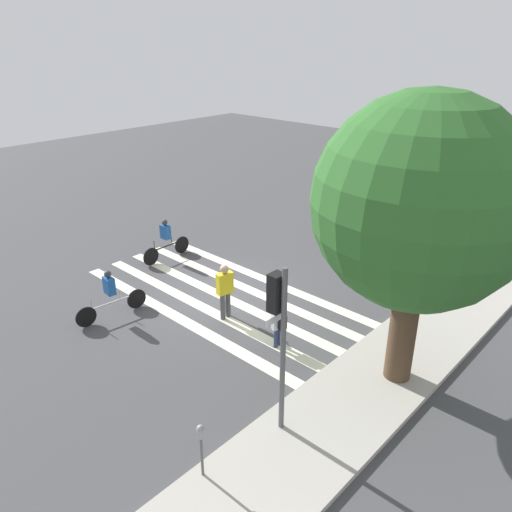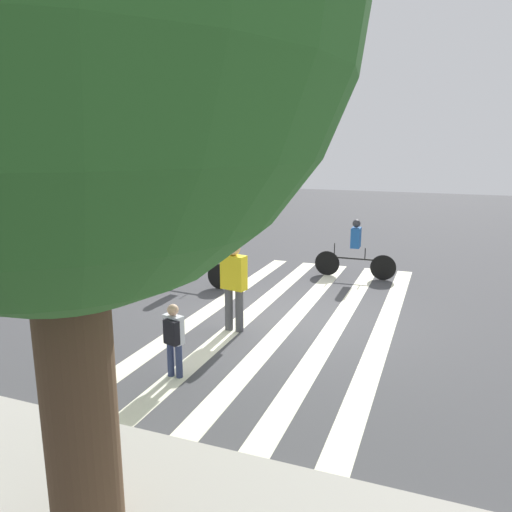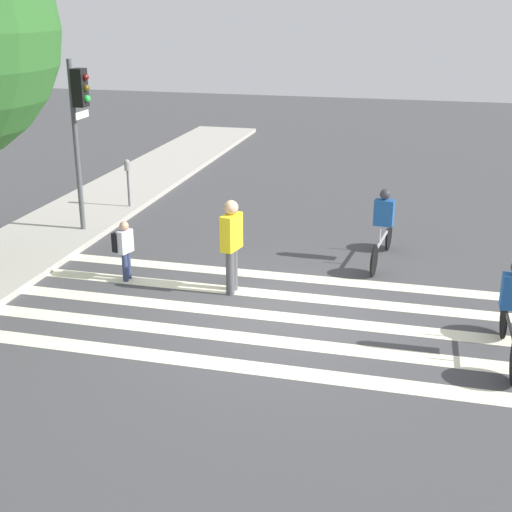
% 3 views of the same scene
% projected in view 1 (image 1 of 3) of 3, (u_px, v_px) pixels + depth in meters
% --- Properties ---
extents(ground_plane, '(60.00, 60.00, 0.00)m').
position_uv_depth(ground_plane, '(222.00, 296.00, 16.98)').
color(ground_plane, '#444447').
extents(sidewalk_curb, '(36.00, 2.50, 0.14)m').
position_uv_depth(sidewalk_curb, '(386.00, 372.00, 13.07)').
color(sidewalk_curb, '#ADA89E').
rests_on(sidewalk_curb, ground_plane).
extents(crosswalk_stripes, '(4.26, 10.00, 0.01)m').
position_uv_depth(crosswalk_stripes, '(222.00, 296.00, 16.98)').
color(crosswalk_stripes, '#F2EDCC').
rests_on(crosswalk_stripes, ground_plane).
extents(traffic_light, '(0.60, 0.50, 4.07)m').
position_uv_depth(traffic_light, '(279.00, 320.00, 10.14)').
color(traffic_light, '#515456').
rests_on(traffic_light, ground_plane).
extents(parking_meter, '(0.15, 0.15, 1.40)m').
position_uv_depth(parking_meter, '(201.00, 440.00, 9.58)').
color(parking_meter, '#515456').
rests_on(parking_meter, ground_plane).
extents(street_tree, '(4.88, 4.88, 7.23)m').
position_uv_depth(street_tree, '(421.00, 204.00, 10.94)').
color(street_tree, '#4C3826').
rests_on(street_tree, ground_plane).
extents(pedestrian_adult_blue_shirt, '(0.54, 0.33, 1.83)m').
position_uv_depth(pedestrian_adult_blue_shirt, '(225.00, 288.00, 15.28)').
color(pedestrian_adult_blue_shirt, '#4C4C51').
rests_on(pedestrian_adult_blue_shirt, ground_plane).
extents(pedestrian_child_with_backpack, '(0.37, 0.35, 1.23)m').
position_uv_depth(pedestrian_child_with_backpack, '(279.00, 325.00, 13.96)').
color(pedestrian_child_with_backpack, navy).
rests_on(pedestrian_child_with_backpack, ground_plane).
extents(cyclist_far_lane, '(2.25, 0.41, 1.64)m').
position_uv_depth(cyclist_far_lane, '(166.00, 238.00, 19.43)').
color(cyclist_far_lane, black).
rests_on(cyclist_far_lane, ground_plane).
extents(cyclist_mid_street, '(2.36, 0.42, 1.61)m').
position_uv_depth(cyclist_mid_street, '(110.00, 293.00, 15.39)').
color(cyclist_mid_street, black).
rests_on(cyclist_mid_street, ground_plane).
extents(car_parked_silver_sedan, '(4.14, 2.13, 1.35)m').
position_uv_depth(car_parked_silver_sedan, '(437.00, 236.00, 20.07)').
color(car_parked_silver_sedan, navy).
rests_on(car_parked_silver_sedan, ground_plane).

